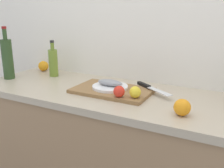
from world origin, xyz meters
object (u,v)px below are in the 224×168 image
(white_plate, at_px, (110,87))
(fish_fillet, at_px, (110,83))
(orange_0, at_px, (182,107))
(cutting_board, at_px, (112,91))
(lemon_0, at_px, (135,92))
(wine_bottle, at_px, (7,58))
(chef_knife, at_px, (149,87))
(olive_oil_bottle, at_px, (53,62))

(white_plate, xyz_separation_m, fish_fillet, (0.00, -0.00, 0.03))
(white_plate, bearing_deg, orange_0, -19.61)
(fish_fillet, bearing_deg, orange_0, -19.61)
(cutting_board, height_order, lemon_0, lemon_0)
(fish_fillet, xyz_separation_m, wine_bottle, (-0.76, -0.07, 0.09))
(cutting_board, relative_size, fish_fillet, 2.86)
(lemon_0, bearing_deg, chef_knife, 86.87)
(lemon_0, bearing_deg, cutting_board, 155.81)
(olive_oil_bottle, bearing_deg, cutting_board, -14.25)
(cutting_board, xyz_separation_m, chef_knife, (0.19, 0.11, 0.02))
(cutting_board, relative_size, lemon_0, 7.27)
(cutting_board, height_order, wine_bottle, wine_bottle)
(lemon_0, xyz_separation_m, orange_0, (0.26, -0.07, -0.01))
(cutting_board, xyz_separation_m, fish_fillet, (-0.02, 0.01, 0.04))
(olive_oil_bottle, relative_size, wine_bottle, 0.72)
(fish_fillet, height_order, wine_bottle, wine_bottle)
(cutting_board, height_order, olive_oil_bottle, olive_oil_bottle)
(fish_fillet, height_order, lemon_0, lemon_0)
(chef_knife, height_order, wine_bottle, wine_bottle)
(white_plate, distance_m, fish_fillet, 0.03)
(cutting_board, distance_m, chef_knife, 0.22)
(lemon_0, distance_m, orange_0, 0.27)
(chef_knife, xyz_separation_m, lemon_0, (-0.01, -0.19, 0.02))
(white_plate, bearing_deg, wine_bottle, -174.79)
(cutting_board, height_order, white_plate, white_plate)
(chef_knife, xyz_separation_m, olive_oil_bottle, (-0.74, 0.03, 0.07))
(fish_fillet, relative_size, orange_0, 2.01)
(olive_oil_bottle, distance_m, wine_bottle, 0.31)
(orange_0, bearing_deg, lemon_0, 164.48)
(cutting_board, bearing_deg, fish_fillet, 150.42)
(chef_knife, bearing_deg, olive_oil_bottle, -149.54)
(orange_0, bearing_deg, wine_bottle, 175.57)
(white_plate, bearing_deg, lemon_0, -24.72)
(lemon_0, distance_m, olive_oil_bottle, 0.76)
(olive_oil_bottle, height_order, orange_0, olive_oil_bottle)
(cutting_board, distance_m, fish_fillet, 0.05)
(white_plate, height_order, orange_0, orange_0)
(white_plate, bearing_deg, chef_knife, 24.95)
(orange_0, bearing_deg, white_plate, 160.39)
(chef_knife, bearing_deg, orange_0, -13.07)
(fish_fillet, bearing_deg, white_plate, 90.00)
(cutting_board, height_order, orange_0, orange_0)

